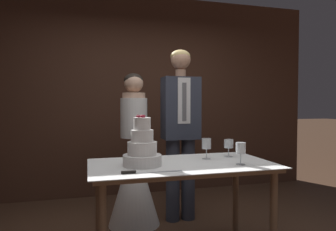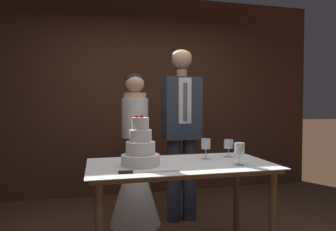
# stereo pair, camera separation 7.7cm
# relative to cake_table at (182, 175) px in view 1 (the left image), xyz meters

# --- Properties ---
(wall_back) EXTENTS (5.32, 0.12, 2.81)m
(wall_back) POSITION_rel_cake_table_xyz_m (-0.02, 2.00, 0.70)
(wall_back) COLOR #472B1E
(wall_back) RESTS_ON ground_plane
(cake_table) EXTENTS (1.46, 0.79, 0.80)m
(cake_table) POSITION_rel_cake_table_xyz_m (0.00, 0.00, 0.00)
(cake_table) COLOR #8E6B4C
(cake_table) RESTS_ON ground_plane
(tiered_cake) EXTENTS (0.30, 0.30, 0.39)m
(tiered_cake) POSITION_rel_cake_table_xyz_m (-0.32, -0.01, 0.22)
(tiered_cake) COLOR white
(tiered_cake) RESTS_ON cake_table
(cake_knife) EXTENTS (0.43, 0.04, 0.02)m
(cake_knife) POSITION_rel_cake_table_xyz_m (-0.38, -0.26, 0.10)
(cake_knife) COLOR silver
(cake_knife) RESTS_ON cake_table
(wine_glass_near) EXTENTS (0.08, 0.08, 0.18)m
(wine_glass_near) POSITION_rel_cake_table_xyz_m (0.26, 0.12, 0.22)
(wine_glass_near) COLOR silver
(wine_glass_near) RESTS_ON cake_table
(wine_glass_middle) EXTENTS (0.08, 0.08, 0.16)m
(wine_glass_middle) POSITION_rel_cake_table_xyz_m (0.49, 0.16, 0.21)
(wine_glass_middle) COLOR silver
(wine_glass_middle) RESTS_ON cake_table
(wine_glass_far) EXTENTS (0.08, 0.08, 0.17)m
(wine_glass_far) POSITION_rel_cake_table_xyz_m (0.43, -0.17, 0.21)
(wine_glass_far) COLOR silver
(wine_glass_far) RESTS_ON cake_table
(bride) EXTENTS (0.54, 0.54, 1.60)m
(bride) POSITION_rel_cake_table_xyz_m (-0.26, 0.85, -0.12)
(bride) COLOR white
(bride) RESTS_ON ground_plane
(groom) EXTENTS (0.39, 0.25, 1.86)m
(groom) POSITION_rel_cake_table_xyz_m (0.26, 0.85, 0.34)
(groom) COLOR #333847
(groom) RESTS_ON ground_plane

